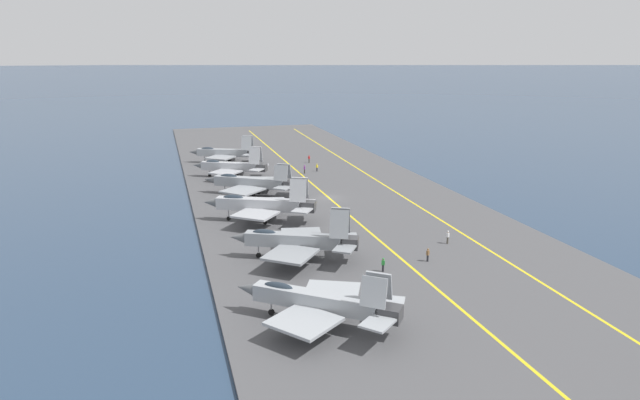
{
  "coord_description": "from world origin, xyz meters",
  "views": [
    {
      "loc": [
        -90.84,
        27.18,
        24.91
      ],
      "look_at": [
        -10.28,
        4.45,
        2.9
      ],
      "focal_mm": 32.0,
      "sensor_mm": 36.0,
      "label": 1
    }
  ],
  "objects_px": {
    "parked_jet_fourth": "(251,183)",
    "crew_white_vest": "(448,236)",
    "parked_jet_third": "(261,204)",
    "crew_brown_vest": "(428,254)",
    "parked_jet_second": "(297,240)",
    "crew_purple_vest": "(305,169)",
    "parked_jet_fifth": "(231,166)",
    "crew_green_vest": "(383,264)",
    "parked_jet_nearest": "(319,301)",
    "parked_jet_sixth": "(225,153)",
    "crew_red_vest": "(309,159)",
    "crew_yellow_vest": "(317,167)"
  },
  "relations": [
    {
      "from": "parked_jet_fourth",
      "to": "crew_white_vest",
      "type": "height_order",
      "value": "parked_jet_fourth"
    },
    {
      "from": "parked_jet_third",
      "to": "crew_brown_vest",
      "type": "xyz_separation_m",
      "value": [
        -21.52,
        -16.31,
        -1.78
      ]
    },
    {
      "from": "parked_jet_second",
      "to": "crew_purple_vest",
      "type": "xyz_separation_m",
      "value": [
        48.16,
        -13.18,
        -1.51
      ]
    },
    {
      "from": "parked_jet_fifth",
      "to": "crew_green_vest",
      "type": "relative_size",
      "value": 9.18
    },
    {
      "from": "parked_jet_third",
      "to": "crew_brown_vest",
      "type": "distance_m",
      "value": 27.06
    },
    {
      "from": "parked_jet_third",
      "to": "crew_green_vest",
      "type": "xyz_separation_m",
      "value": [
        -23.1,
        -9.94,
        -1.78
      ]
    },
    {
      "from": "parked_jet_nearest",
      "to": "crew_white_vest",
      "type": "relative_size",
      "value": 8.45
    },
    {
      "from": "parked_jet_third",
      "to": "crew_purple_vest",
      "type": "distance_m",
      "value": 34.72
    },
    {
      "from": "crew_white_vest",
      "to": "crew_brown_vest",
      "type": "relative_size",
      "value": 1.09
    },
    {
      "from": "parked_jet_sixth",
      "to": "parked_jet_third",
      "type": "bearing_deg",
      "value": 179.85
    },
    {
      "from": "parked_jet_sixth",
      "to": "crew_red_vest",
      "type": "height_order",
      "value": "parked_jet_sixth"
    },
    {
      "from": "parked_jet_third",
      "to": "parked_jet_sixth",
      "type": "distance_m",
      "value": 47.11
    },
    {
      "from": "crew_purple_vest",
      "to": "crew_yellow_vest",
      "type": "relative_size",
      "value": 1.07
    },
    {
      "from": "crew_green_vest",
      "to": "parked_jet_fifth",
      "type": "bearing_deg",
      "value": 10.7
    },
    {
      "from": "crew_white_vest",
      "to": "crew_purple_vest",
      "type": "bearing_deg",
      "value": 8.55
    },
    {
      "from": "parked_jet_sixth",
      "to": "crew_purple_vest",
      "type": "height_order",
      "value": "parked_jet_sixth"
    },
    {
      "from": "crew_white_vest",
      "to": "parked_jet_second",
      "type": "bearing_deg",
      "value": 91.06
    },
    {
      "from": "parked_jet_nearest",
      "to": "parked_jet_second",
      "type": "xyz_separation_m",
      "value": [
        16.92,
        -1.98,
        0.17
      ]
    },
    {
      "from": "crew_green_vest",
      "to": "crew_white_vest",
      "type": "height_order",
      "value": "crew_white_vest"
    },
    {
      "from": "crew_red_vest",
      "to": "crew_brown_vest",
      "type": "height_order",
      "value": "crew_red_vest"
    },
    {
      "from": "crew_green_vest",
      "to": "crew_purple_vest",
      "type": "relative_size",
      "value": 0.94
    },
    {
      "from": "parked_jet_nearest",
      "to": "crew_brown_vest",
      "type": "distance_m",
      "value": 20.84
    },
    {
      "from": "crew_white_vest",
      "to": "crew_brown_vest",
      "type": "xyz_separation_m",
      "value": [
        -5.22,
        5.41,
        -0.08
      ]
    },
    {
      "from": "parked_jet_fifth",
      "to": "parked_jet_second",
      "type": "bearing_deg",
      "value": -177.91
    },
    {
      "from": "parked_jet_nearest",
      "to": "crew_purple_vest",
      "type": "bearing_deg",
      "value": -13.11
    },
    {
      "from": "parked_jet_sixth",
      "to": "crew_green_vest",
      "type": "height_order",
      "value": "parked_jet_sixth"
    },
    {
      "from": "parked_jet_sixth",
      "to": "crew_green_vest",
      "type": "distance_m",
      "value": 70.91
    },
    {
      "from": "parked_jet_second",
      "to": "crew_green_vest",
      "type": "height_order",
      "value": "parked_jet_second"
    },
    {
      "from": "crew_green_vest",
      "to": "parked_jet_sixth",
      "type": "bearing_deg",
      "value": 7.96
    },
    {
      "from": "parked_jet_second",
      "to": "parked_jet_fifth",
      "type": "xyz_separation_m",
      "value": [
        48.25,
        1.76,
        -0.2
      ]
    },
    {
      "from": "parked_jet_fourth",
      "to": "crew_yellow_vest",
      "type": "height_order",
      "value": "parked_jet_fourth"
    },
    {
      "from": "crew_green_vest",
      "to": "crew_red_vest",
      "type": "bearing_deg",
      "value": -7.31
    },
    {
      "from": "crew_green_vest",
      "to": "parked_jet_third",
      "type": "bearing_deg",
      "value": 23.29
    },
    {
      "from": "parked_jet_second",
      "to": "crew_green_vest",
      "type": "distance_m",
      "value": 10.82
    },
    {
      "from": "parked_jet_fifth",
      "to": "crew_purple_vest",
      "type": "xyz_separation_m",
      "value": [
        -0.09,
        -14.93,
        -1.31
      ]
    },
    {
      "from": "parked_jet_fifth",
      "to": "crew_yellow_vest",
      "type": "bearing_deg",
      "value": -86.24
    },
    {
      "from": "parked_jet_fifth",
      "to": "parked_jet_sixth",
      "type": "relative_size",
      "value": 0.97
    },
    {
      "from": "parked_jet_fifth",
      "to": "parked_jet_nearest",
      "type": "bearing_deg",
      "value": 179.81
    },
    {
      "from": "parked_jet_fifth",
      "to": "crew_brown_vest",
      "type": "height_order",
      "value": "parked_jet_fifth"
    },
    {
      "from": "parked_jet_third",
      "to": "crew_yellow_vest",
      "type": "height_order",
      "value": "parked_jet_third"
    },
    {
      "from": "crew_green_vest",
      "to": "crew_yellow_vest",
      "type": "distance_m",
      "value": 56.36
    },
    {
      "from": "parked_jet_sixth",
      "to": "crew_brown_vest",
      "type": "height_order",
      "value": "parked_jet_sixth"
    },
    {
      "from": "parked_jet_fourth",
      "to": "parked_jet_third",
      "type": "bearing_deg",
      "value": 175.98
    },
    {
      "from": "crew_red_vest",
      "to": "crew_yellow_vest",
      "type": "distance_m",
      "value": 9.59
    },
    {
      "from": "crew_white_vest",
      "to": "parked_jet_third",
      "type": "bearing_deg",
      "value": 53.11
    },
    {
      "from": "parked_jet_fourth",
      "to": "parked_jet_sixth",
      "type": "height_order",
      "value": "parked_jet_sixth"
    },
    {
      "from": "parked_jet_third",
      "to": "parked_jet_fifth",
      "type": "distance_m",
      "value": 31.57
    },
    {
      "from": "crew_white_vest",
      "to": "crew_yellow_vest",
      "type": "relative_size",
      "value": 1.09
    },
    {
      "from": "parked_jet_fifth",
      "to": "parked_jet_sixth",
      "type": "distance_m",
      "value": 15.55
    },
    {
      "from": "parked_jet_fourth",
      "to": "crew_yellow_vest",
      "type": "relative_size",
      "value": 10.04
    }
  ]
}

